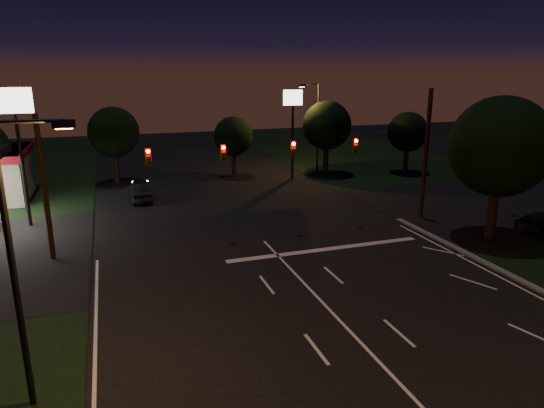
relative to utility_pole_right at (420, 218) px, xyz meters
name	(u,v)px	position (x,y,z in m)	size (l,w,h in m)	color
ground	(386,370)	(-12.00, -15.00, 0.00)	(140.00, 140.00, 0.00)	black
cross_street_right	(500,205)	(8.00, 1.00, 0.00)	(20.00, 16.00, 0.02)	black
stop_bar	(326,249)	(-9.00, -3.50, 0.01)	(12.00, 0.50, 0.01)	silver
utility_pole_right	(420,218)	(0.00, 0.00, 0.00)	(0.30, 0.30, 9.00)	black
utility_pole_left	(54,259)	(-24.00, 0.00, 0.00)	(0.28, 0.28, 8.00)	black
signal_span	(259,150)	(-12.00, -0.04, 5.50)	(24.00, 0.40, 1.56)	black
pole_sign_left_near	(16,122)	(-26.00, 7.00, 6.98)	(2.20, 0.30, 9.10)	black
pole_sign_right	(293,114)	(-4.00, 15.00, 6.24)	(1.80, 0.30, 8.40)	black
street_light_left	(20,247)	(-23.24, -13.00, 5.24)	(2.20, 0.35, 9.00)	black
street_light_right_far	(316,121)	(-0.76, 17.00, 5.24)	(2.20, 0.35, 9.00)	black
tree_right_near	(498,148)	(1.53, -4.83, 5.68)	(6.00, 6.00, 8.76)	black
tree_far_b	(114,133)	(-19.98, 19.13, 4.61)	(4.60, 4.60, 6.98)	black
tree_far_c	(233,137)	(-8.98, 18.10, 3.90)	(3.80, 3.80, 5.86)	black
tree_far_d	(326,126)	(0.02, 16.13, 4.83)	(4.80, 4.80, 7.30)	black
tree_far_e	(407,132)	(8.02, 14.11, 4.11)	(4.00, 4.00, 6.18)	black
car_oncoming_a	(140,187)	(-18.33, 13.22, 0.71)	(1.67, 4.14, 1.41)	black
car_oncoming_b	(139,192)	(-18.57, 11.36, 0.71)	(1.49, 4.28, 1.41)	black
car_cross	(544,222)	(5.83, -5.00, 0.61)	(1.72, 4.22, 1.23)	black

